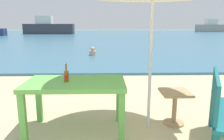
# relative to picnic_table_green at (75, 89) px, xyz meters

# --- Properties ---
(sea_water) EXTENTS (120.00, 50.00, 0.08)m
(sea_water) POSITION_rel_picnic_table_green_xyz_m (1.12, 28.51, -0.61)
(sea_water) COLOR #386B84
(sea_water) RESTS_ON ground_plane
(picnic_table_green) EXTENTS (1.40, 0.80, 0.76)m
(picnic_table_green) POSITION_rel_picnic_table_green_xyz_m (0.00, 0.00, 0.00)
(picnic_table_green) COLOR #60B24C
(picnic_table_green) RESTS_ON ground_plane
(beer_bottle_amber) EXTENTS (0.07, 0.07, 0.26)m
(beer_bottle_amber) POSITION_rel_picnic_table_green_xyz_m (-0.12, -0.02, 0.20)
(beer_bottle_amber) COLOR brown
(beer_bottle_amber) RESTS_ON picnic_table_green
(side_table_wood) EXTENTS (0.44, 0.44, 0.54)m
(side_table_wood) POSITION_rel_picnic_table_green_xyz_m (1.51, 0.19, -0.30)
(side_table_wood) COLOR tan
(side_table_wood) RESTS_ON ground_plane
(bench_teal_center) EXTENTS (0.83, 1.24, 0.95)m
(bench_teal_center) POSITION_rel_picnic_table_green_xyz_m (1.89, -0.44, -0.11)
(bench_teal_center) COLOR #196066
(bench_teal_center) RESTS_ON ground_plane
(swimmer_person) EXTENTS (0.34, 0.34, 0.41)m
(swimmer_person) POSITION_rel_picnic_table_green_xyz_m (-0.23, 7.44, -0.41)
(swimmer_person) COLOR tan
(swimmer_person) RESTS_ON sea_water
(boat_ferry) EXTENTS (6.92, 1.89, 2.52)m
(boat_ferry) POSITION_rel_picnic_table_green_xyz_m (21.97, 40.73, 0.34)
(boat_ferry) COLOR gray
(boat_ferry) RESTS_ON sea_water
(boat_cargo_ship) EXTENTS (7.46, 2.03, 2.71)m
(boat_cargo_ship) POSITION_rel_picnic_table_green_xyz_m (-8.48, 31.15, 0.41)
(boat_cargo_ship) COLOR #38383F
(boat_cargo_ship) RESTS_ON sea_water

